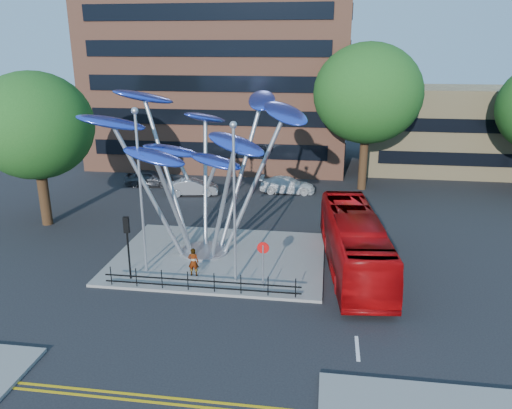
% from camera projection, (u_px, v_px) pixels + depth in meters
% --- Properties ---
extents(ground, '(120.00, 120.00, 0.00)m').
position_uv_depth(ground, '(213.00, 312.00, 23.20)').
color(ground, black).
rests_on(ground, ground).
extents(traffic_island, '(12.00, 9.00, 0.15)m').
position_uv_depth(traffic_island, '(219.00, 257.00, 28.96)').
color(traffic_island, slate).
rests_on(traffic_island, ground).
extents(double_yellow_near, '(40.00, 0.12, 0.01)m').
position_uv_depth(double_yellow_near, '(175.00, 398.00, 17.55)').
color(double_yellow_near, gold).
rests_on(double_yellow_near, ground).
extents(double_yellow_far, '(40.00, 0.12, 0.01)m').
position_uv_depth(double_yellow_far, '(173.00, 404.00, 17.26)').
color(double_yellow_far, gold).
rests_on(double_yellow_far, ground).
extents(brick_tower, '(25.00, 15.00, 30.00)m').
position_uv_depth(brick_tower, '(222.00, 11.00, 49.53)').
color(brick_tower, '#955941').
rests_on(brick_tower, ground).
extents(low_building_near, '(15.00, 8.00, 8.00)m').
position_uv_depth(low_building_near, '(444.00, 130.00, 48.05)').
color(low_building_near, tan).
rests_on(low_building_near, ground).
extents(tree_right, '(8.80, 8.80, 12.11)m').
position_uv_depth(tree_right, '(368.00, 94.00, 40.36)').
color(tree_right, black).
rests_on(tree_right, ground).
extents(tree_left, '(7.60, 7.60, 10.32)m').
position_uv_depth(tree_left, '(35.00, 126.00, 32.42)').
color(tree_left, black).
rests_on(tree_left, ground).
extents(leaf_sculpture, '(12.72, 9.54, 9.51)m').
position_uv_depth(leaf_sculpture, '(200.00, 139.00, 27.65)').
color(leaf_sculpture, '#9EA0A5').
rests_on(leaf_sculpture, traffic_island).
extents(street_lamp_left, '(0.36, 0.36, 8.80)m').
position_uv_depth(street_lamp_left, '(140.00, 178.00, 25.45)').
color(street_lamp_left, '#9EA0A5').
rests_on(street_lamp_left, traffic_island).
extents(street_lamp_right, '(0.36, 0.36, 8.30)m').
position_uv_depth(street_lamp_right, '(234.00, 190.00, 24.39)').
color(street_lamp_right, '#9EA0A5').
rests_on(street_lamp_right, traffic_island).
extents(traffic_light_island, '(0.28, 0.18, 3.42)m').
position_uv_depth(traffic_light_island, '(127.00, 235.00, 25.42)').
color(traffic_light_island, black).
rests_on(traffic_light_island, traffic_island).
extents(no_entry_sign_island, '(0.60, 0.10, 2.45)m').
position_uv_depth(no_entry_sign_island, '(263.00, 257.00, 24.74)').
color(no_entry_sign_island, '#9EA0A5').
rests_on(no_entry_sign_island, traffic_island).
extents(pedestrian_railing_front, '(10.00, 0.06, 1.00)m').
position_uv_depth(pedestrian_railing_front, '(201.00, 283.00, 24.76)').
color(pedestrian_railing_front, black).
rests_on(pedestrian_railing_front, traffic_island).
extents(red_bus, '(3.81, 11.53, 3.15)m').
position_uv_depth(red_bus, '(354.00, 242.00, 27.19)').
color(red_bus, '#A20709').
rests_on(red_bus, ground).
extents(pedestrian, '(0.58, 0.39, 1.56)m').
position_uv_depth(pedestrian, '(193.00, 262.00, 26.30)').
color(pedestrian, gray).
rests_on(pedestrian, traffic_island).
extents(parked_car_left, '(4.31, 2.01, 1.43)m').
position_uv_depth(parked_car_left, '(149.00, 178.00, 43.56)').
color(parked_car_left, '#393A40').
rests_on(parked_car_left, ground).
extents(parked_car_mid, '(4.32, 2.13, 1.36)m').
position_uv_depth(parked_car_mid, '(193.00, 187.00, 40.91)').
color(parked_car_mid, '#9B9CA2').
rests_on(parked_car_mid, ground).
extents(parked_car_right, '(4.62, 1.93, 1.33)m').
position_uv_depth(parked_car_right, '(287.00, 185.00, 41.59)').
color(parked_car_right, silver).
rests_on(parked_car_right, ground).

